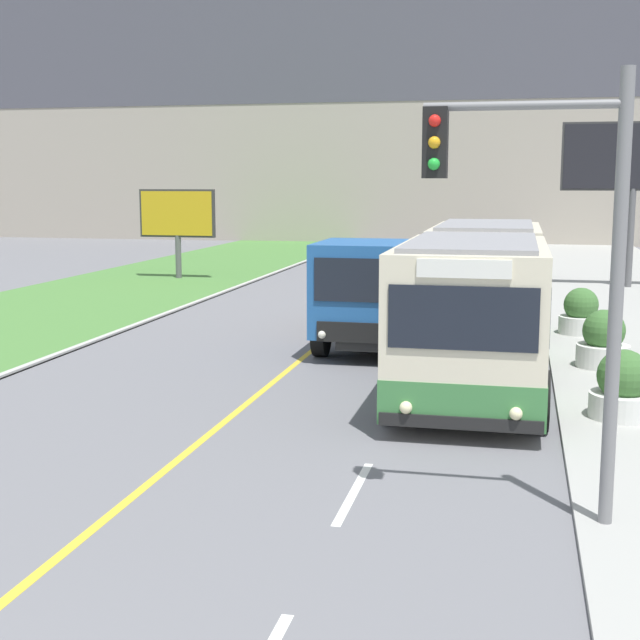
% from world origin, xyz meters
% --- Properties ---
extents(apartment_block_background, '(80.00, 8.04, 25.53)m').
position_xyz_m(apartment_block_background, '(0.00, 57.94, 12.77)').
color(apartment_block_background, '#A89E8E').
rests_on(apartment_block_background, ground_plane).
extents(city_bus, '(2.70, 11.61, 2.99)m').
position_xyz_m(city_bus, '(3.96, 15.85, 1.52)').
color(city_bus, beige).
rests_on(city_bus, ground_plane).
extents(dump_truck, '(2.45, 6.99, 2.64)m').
position_xyz_m(dump_truck, '(1.43, 17.70, 1.33)').
color(dump_truck, black).
rests_on(dump_truck, ground_plane).
extents(car_distant, '(1.80, 4.30, 1.45)m').
position_xyz_m(car_distant, '(3.73, 33.69, 0.69)').
color(car_distant, black).
rests_on(car_distant, ground_plane).
extents(traffic_light_mast, '(2.28, 0.32, 5.25)m').
position_xyz_m(traffic_light_mast, '(5.14, 7.23, 3.37)').
color(traffic_light_mast, slate).
rests_on(traffic_light_mast, ground_plane).
extents(billboard_large, '(5.20, 0.24, 6.14)m').
position_xyz_m(billboard_large, '(8.77, 31.59, 4.68)').
color(billboard_large, '#59595B').
rests_on(billboard_large, ground_plane).
extents(billboard_small, '(3.20, 0.24, 3.66)m').
position_xyz_m(billboard_small, '(-8.95, 31.28, 2.56)').
color(billboard_small, '#59595B').
rests_on(billboard_small, ground_plane).
extents(planter_round_near, '(1.10, 1.10, 1.16)m').
position_xyz_m(planter_round_near, '(6.53, 12.14, 0.58)').
color(planter_round_near, silver).
rests_on(planter_round_near, sidewalk_right).
extents(planter_round_second, '(1.12, 1.12, 1.23)m').
position_xyz_m(planter_round_second, '(6.57, 16.37, 0.62)').
color(planter_round_second, silver).
rests_on(planter_round_second, sidewalk_right).
extents(planter_round_third, '(1.11, 1.11, 1.20)m').
position_xyz_m(planter_round_third, '(6.37, 20.59, 0.60)').
color(planter_round_third, silver).
rests_on(planter_round_third, sidewalk_right).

